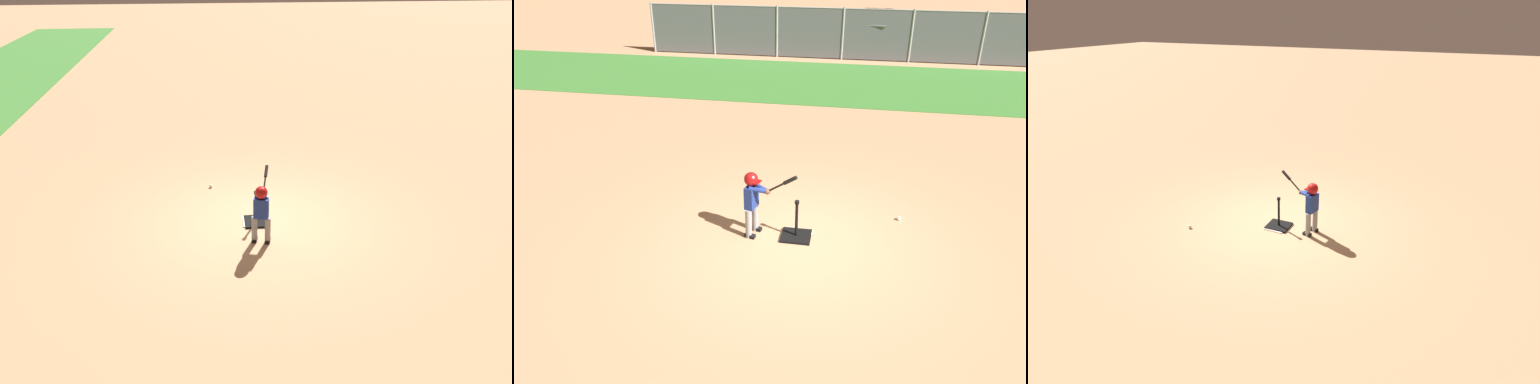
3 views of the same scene
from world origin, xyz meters
TOP-DOWN VIEW (x-y plane):
  - ground_plane at (0.00, 0.00)m, footprint 90.00×90.00m
  - home_plate at (-0.05, 0.18)m, footprint 0.46×0.46m
  - batting_tee at (-0.07, 0.14)m, footprint 0.50×0.45m
  - batter_child at (-0.79, 0.11)m, footprint 0.89×0.41m
  - baseball at (1.65, 1.00)m, footprint 0.07×0.07m

SIDE VIEW (x-z plane):
  - ground_plane at x=0.00m, z-range 0.00..0.00m
  - home_plate at x=-0.05m, z-range 0.00..0.02m
  - baseball at x=1.65m, z-range 0.00..0.07m
  - batting_tee at x=-0.07m, z-range -0.27..0.43m
  - batter_child at x=-0.79m, z-range 0.11..1.35m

